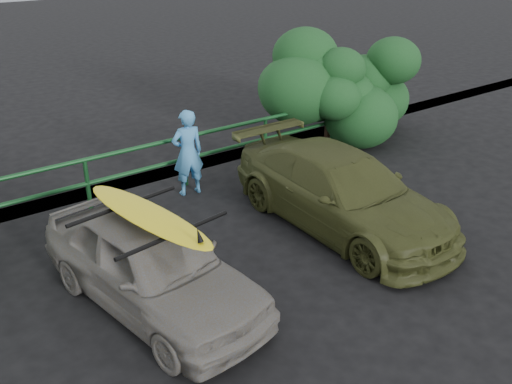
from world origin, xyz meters
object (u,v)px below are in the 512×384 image
Objects in this scene: man at (188,153)px; guardrail at (139,172)px; olive_vehicle at (341,191)px; sedan at (152,264)px; surfboard at (147,215)px.

guardrail is at bearing -15.81° from man.
guardrail is 3.82m from olive_vehicle.
sedan is 0.73m from surfboard.
olive_vehicle is (2.25, -3.09, 0.12)m from guardrail.
man is (0.85, -0.39, 0.32)m from guardrail.
sedan reaches higher than guardrail.
surfboard reaches higher than sedan.
man reaches higher than sedan.
man is 3.65m from surfboard.
man is 0.66× the size of surfboard.
surfboard is at bearing 0.00° from sedan.
surfboard is at bearing -176.78° from olive_vehicle.
olive_vehicle is 3.05m from man.
guardrail is 0.99m from man.
man is at bearing 43.64° from sedan.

